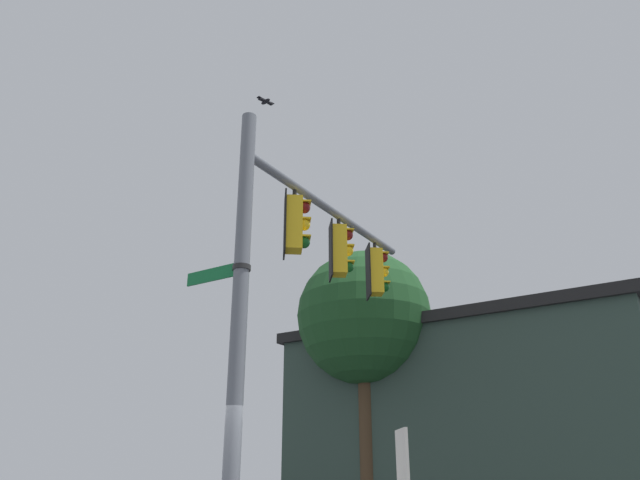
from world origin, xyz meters
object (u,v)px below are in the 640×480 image
(street_name_sign, at_px, (226,272))
(traffic_light_nearest_pole, at_px, (295,224))
(traffic_light_mid_outer, at_px, (376,272))
(traffic_light_mid_inner, at_px, (340,250))
(bird_flying, at_px, (266,101))

(street_name_sign, bearing_deg, traffic_light_nearest_pole, 128.62)
(traffic_light_nearest_pole, bearing_deg, traffic_light_mid_outer, 142.23)
(traffic_light_mid_inner, relative_size, bird_flying, 3.06)
(traffic_light_mid_outer, height_order, street_name_sign, traffic_light_mid_outer)
(traffic_light_nearest_pole, height_order, traffic_light_mid_outer, same)
(street_name_sign, bearing_deg, traffic_light_mid_inner, 135.74)
(street_name_sign, relative_size, bird_flying, 2.51)
(traffic_light_mid_outer, xyz_separation_m, street_name_sign, (3.47, -3.13, -1.27))
(traffic_light_nearest_pole, bearing_deg, traffic_light_mid_inner, 142.23)
(traffic_light_mid_inner, height_order, traffic_light_mid_outer, same)
(traffic_light_nearest_pole, xyz_separation_m, bird_flying, (-2.03, -0.66, 4.05))
(street_name_sign, height_order, bird_flying, bird_flying)
(traffic_light_nearest_pole, bearing_deg, street_name_sign, -51.38)
(street_name_sign, bearing_deg, bird_flying, 170.63)
(street_name_sign, xyz_separation_m, bird_flying, (-2.95, 0.49, 5.32))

